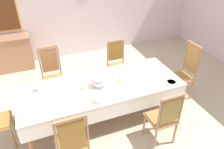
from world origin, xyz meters
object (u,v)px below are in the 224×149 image
(chair_north_a, at_px, (52,74))
(candlestick_west, at_px, (82,83))
(soup_tureen, at_px, (99,80))
(spoon_secondary, at_px, (176,81))
(chair_south_a, at_px, (73,144))
(spoon_primary, at_px, (91,102))
(bowl_near_left, at_px, (100,100))
(dining_table, at_px, (102,88))
(sideboard, at_px, (4,55))
(bowl_near_right, at_px, (171,82))
(chair_north_b, at_px, (118,63))
(chair_head_east, at_px, (185,72))
(chair_south_b, at_px, (164,117))
(candlestick_east, at_px, (120,74))

(chair_north_a, bearing_deg, candlestick_west, 112.99)
(soup_tureen, bearing_deg, spoon_secondary, -16.59)
(chair_south_a, height_order, spoon_secondary, chair_south_a)
(chair_north_a, height_order, spoon_primary, chair_north_a)
(soup_tureen, relative_size, bowl_near_left, 1.50)
(dining_table, distance_m, sideboard, 3.15)
(chair_north_a, xyz_separation_m, bowl_near_right, (1.95, -1.38, 0.18))
(bowl_near_right, bearing_deg, soup_tureen, 160.83)
(chair_north_a, xyz_separation_m, spoon_primary, (0.45, -1.34, 0.16))
(chair_north_b, distance_m, chair_head_east, 1.48)
(chair_head_east, xyz_separation_m, soup_tureen, (-1.89, 0.00, 0.25))
(chair_south_b, xyz_separation_m, bowl_near_right, (0.47, 0.52, 0.22))
(chair_north_a, relative_size, spoon_secondary, 6.64)
(spoon_primary, height_order, sideboard, sideboard)
(soup_tureen, xyz_separation_m, bowl_near_right, (1.23, -0.43, -0.09))
(dining_table, distance_m, soup_tureen, 0.19)
(dining_table, height_order, spoon_primary, spoon_primary)
(chair_north_a, distance_m, chair_north_b, 1.48)
(chair_south_a, height_order, bowl_near_left, chair_south_a)
(candlestick_east, distance_m, spoon_secondary, 1.05)
(bowl_near_left, distance_m, spoon_primary, 0.14)
(soup_tureen, bearing_deg, chair_head_east, -0.00)
(dining_table, bearing_deg, spoon_primary, -128.29)
(chair_north_a, xyz_separation_m, chair_head_east, (2.61, -0.96, 0.02))
(chair_north_a, bearing_deg, chair_south_a, 90.00)
(chair_south_b, bearing_deg, soup_tureen, 128.53)
(bowl_near_right, bearing_deg, bowl_near_left, 179.45)
(chair_south_b, xyz_separation_m, bowl_near_left, (-0.89, 0.54, 0.22))
(soup_tureen, relative_size, spoon_secondary, 1.67)
(soup_tureen, distance_m, bowl_near_left, 0.44)
(chair_north_a, bearing_deg, dining_table, 128.38)
(candlestick_east, relative_size, sideboard, 0.26)
(spoon_secondary, bearing_deg, chair_south_b, -148.13)
(chair_north_a, height_order, spoon_secondary, chair_north_a)
(chair_south_a, bearing_deg, sideboard, 106.12)
(candlestick_east, bearing_deg, chair_head_east, 0.00)
(soup_tureen, xyz_separation_m, spoon_secondary, (1.35, -0.40, -0.11))
(chair_head_east, bearing_deg, candlestick_west, 90.00)
(sideboard, bearing_deg, chair_north_a, 122.17)
(bowl_near_right, relative_size, sideboard, 0.13)
(spoon_primary, bearing_deg, dining_table, 45.95)
(candlestick_east, bearing_deg, bowl_near_left, -141.86)
(bowl_near_left, distance_m, bowl_near_right, 1.36)
(chair_north_a, xyz_separation_m, sideboard, (-1.02, 1.63, -0.14))
(candlestick_west, xyz_separation_m, sideboard, (-1.43, 2.58, -0.43))
(dining_table, xyz_separation_m, chair_south_b, (0.72, -0.95, -0.12))
(dining_table, bearing_deg, chair_head_east, -0.00)
(chair_head_east, height_order, spoon_secondary, chair_head_east)
(candlestick_west, distance_m, sideboard, 2.98)
(spoon_primary, bearing_deg, bowl_near_left, -17.18)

